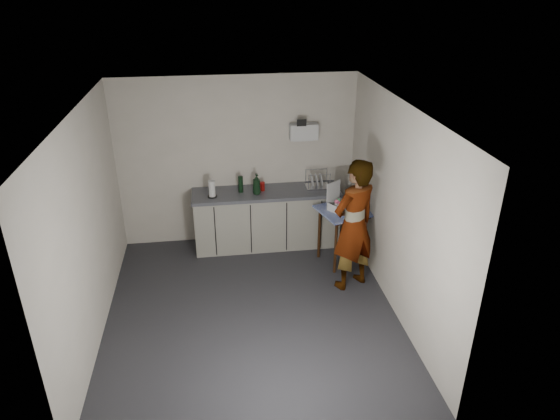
{
  "coord_description": "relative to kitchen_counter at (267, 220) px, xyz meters",
  "views": [
    {
      "loc": [
        -0.37,
        -5.19,
        3.9
      ],
      "look_at": [
        0.43,
        0.45,
        1.18
      ],
      "focal_mm": 32.0,
      "sensor_mm": 36.0,
      "label": 1
    }
  ],
  "objects": [
    {
      "name": "dark_bottle",
      "position": [
        -0.38,
        0.03,
        0.61
      ],
      "size": [
        0.07,
        0.07,
        0.25
      ],
      "primitive_type": "cylinder",
      "color": "black",
      "rests_on": "kitchen_counter"
    },
    {
      "name": "paper_towel",
      "position": [
        -0.81,
        -0.1,
        0.6
      ],
      "size": [
        0.14,
        0.14,
        0.25
      ],
      "color": "black",
      "rests_on": "kitchen_counter"
    },
    {
      "name": "wall_left",
      "position": [
        -2.19,
        -1.7,
        0.87
      ],
      "size": [
        0.02,
        4.0,
        2.6
      ],
      "primitive_type": "cube",
      "color": "beige",
      "rests_on": "ground"
    },
    {
      "name": "bakery_box",
      "position": [
        0.97,
        -0.66,
        0.5
      ],
      "size": [
        0.4,
        0.4,
        0.39
      ],
      "rotation": [
        0.0,
        0.0,
        0.63
      ],
      "color": "white",
      "rests_on": "side_table"
    },
    {
      "name": "side_table",
      "position": [
        1.02,
        -0.67,
        0.31
      ],
      "size": [
        0.81,
        0.81,
        0.84
      ],
      "rotation": [
        0.0,
        0.0,
        0.29
      ],
      "color": "#36190C",
      "rests_on": "ground"
    },
    {
      "name": "dish_rack",
      "position": [
        0.79,
        0.06,
        0.54
      ],
      "size": [
        0.36,
        0.27,
        0.25
      ],
      "color": "silver",
      "rests_on": "kitchen_counter"
    },
    {
      "name": "soap_bottle",
      "position": [
        -0.15,
        -0.08,
        0.64
      ],
      "size": [
        0.15,
        0.15,
        0.31
      ],
      "primitive_type": "imported",
      "rotation": [
        0.0,
        0.0,
        0.32
      ],
      "color": "black",
      "rests_on": "kitchen_counter"
    },
    {
      "name": "wall_back",
      "position": [
        -0.4,
        0.29,
        0.87
      ],
      "size": [
        3.6,
        0.02,
        2.6
      ],
      "primitive_type": "cube",
      "color": "beige",
      "rests_on": "ground"
    },
    {
      "name": "ceiling",
      "position": [
        -0.4,
        -1.7,
        2.17
      ],
      "size": [
        3.6,
        4.0,
        0.01
      ],
      "primitive_type": "cube",
      "color": "white",
      "rests_on": "wall_back"
    },
    {
      "name": "soda_can",
      "position": [
        -0.05,
        0.03,
        0.55
      ],
      "size": [
        0.07,
        0.07,
        0.13
      ],
      "primitive_type": "cylinder",
      "color": "#B41512",
      "rests_on": "kitchen_counter"
    },
    {
      "name": "wall_shelf",
      "position": [
        0.6,
        0.22,
        1.32
      ],
      "size": [
        0.42,
        0.18,
        0.37
      ],
      "color": "white",
      "rests_on": "ground"
    },
    {
      "name": "standing_man",
      "position": [
        1.0,
        -1.29,
        0.49
      ],
      "size": [
        0.79,
        0.69,
        1.83
      ],
      "primitive_type": "imported",
      "rotation": [
        0.0,
        0.0,
        3.61
      ],
      "color": "#B2A593",
      "rests_on": "ground"
    },
    {
      "name": "wall_right",
      "position": [
        1.39,
        -1.7,
        0.87
      ],
      "size": [
        0.02,
        4.0,
        2.6
      ],
      "primitive_type": "cube",
      "color": "beige",
      "rests_on": "ground"
    },
    {
      "name": "kitchen_counter",
      "position": [
        0.0,
        0.0,
        0.0
      ],
      "size": [
        2.24,
        0.62,
        0.91
      ],
      "color": "black",
      "rests_on": "ground"
    },
    {
      "name": "ground",
      "position": [
        -0.4,
        -1.7,
        -0.43
      ],
      "size": [
        4.0,
        4.0,
        0.0
      ],
      "primitive_type": "plane",
      "color": "#2B2A30",
      "rests_on": "ground"
    }
  ]
}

